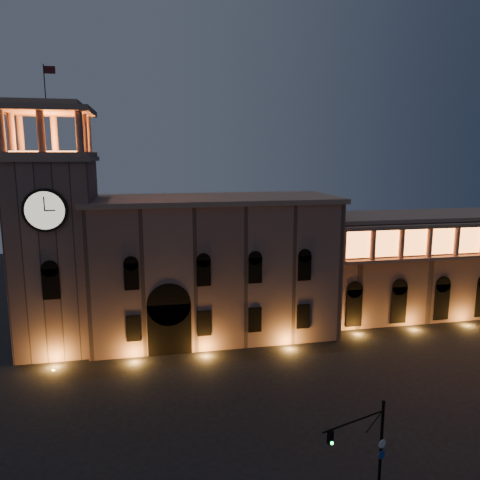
% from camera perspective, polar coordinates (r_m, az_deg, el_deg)
% --- Properties ---
extents(ground, '(160.00, 160.00, 0.00)m').
position_cam_1_polar(ground, '(43.20, 4.23, -21.42)').
color(ground, black).
rests_on(ground, ground).
extents(government_building, '(30.80, 12.80, 17.60)m').
position_cam_1_polar(government_building, '(59.45, -3.31, -3.23)').
color(government_building, '#7A5A50').
rests_on(government_building, ground).
extents(clock_tower, '(9.80, 9.80, 32.40)m').
position_cam_1_polar(clock_tower, '(58.11, -21.50, -0.50)').
color(clock_tower, '#7A5A50').
rests_on(clock_tower, ground).
extents(colonnade_wing, '(40.60, 11.50, 14.50)m').
position_cam_1_polar(colonnade_wing, '(74.31, 23.47, -2.46)').
color(colonnade_wing, brown).
rests_on(colonnade_wing, ground).
extents(traffic_light, '(5.03, 1.89, 7.21)m').
position_cam_1_polar(traffic_light, '(34.26, 15.69, -23.64)').
color(traffic_light, black).
rests_on(traffic_light, ground).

